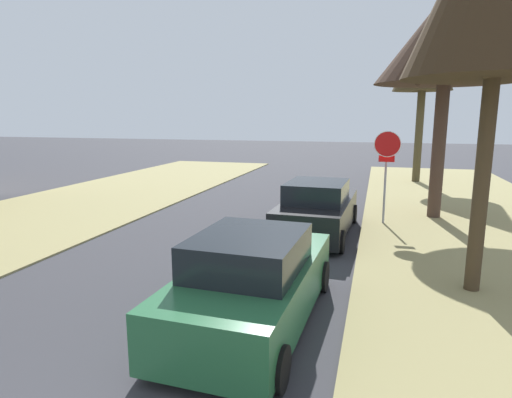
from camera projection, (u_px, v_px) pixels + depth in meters
stop_sign_far at (387, 157)px, 13.37m from camera, size 0.82×0.76×2.90m
street_tree_right_mid_b at (447, 38)px, 13.53m from camera, size 4.38×4.38×7.26m
street_tree_right_far at (424, 56)px, 21.40m from camera, size 2.90×2.90×8.14m
parked_sedan_green at (253, 282)px, 7.04m from camera, size 2.09×4.47×1.57m
parked_sedan_black at (317, 210)px, 12.47m from camera, size 2.09×4.47×1.57m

